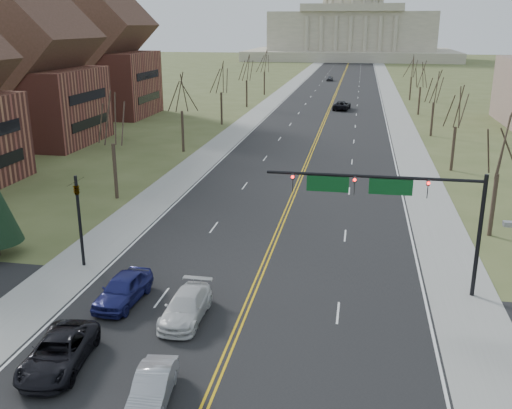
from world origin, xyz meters
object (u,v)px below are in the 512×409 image
at_px(car_sb_outer_second, 123,289).
at_px(car_far_nb, 342,105).
at_px(car_sb_inner_second, 186,307).
at_px(signal_mast, 389,195).
at_px(car_sb_outer_lead, 58,352).
at_px(car_sb_inner_lead, 153,387).
at_px(car_far_sb, 330,78).
at_px(signal_left, 79,211).

height_order(car_sb_outer_second, car_far_nb, car_sb_outer_second).
bearing_deg(car_sb_inner_second, signal_mast, 28.45).
height_order(signal_mast, car_sb_outer_lead, signal_mast).
height_order(car_sb_inner_lead, car_far_sb, same).
distance_m(signal_mast, signal_left, 19.06).
relative_size(signal_mast, signal_left, 2.02).
xyz_separation_m(car_sb_outer_lead, car_far_nb, (9.55, 85.02, 0.06)).
distance_m(signal_mast, car_sb_inner_second, 12.78).
bearing_deg(car_sb_outer_second, car_sb_inner_lead, -56.24).
bearing_deg(signal_mast, car_sb_inner_lead, -127.60).
bearing_deg(car_sb_inner_second, car_sb_inner_lead, -84.17).
height_order(signal_left, car_sb_inner_lead, signal_left).
relative_size(signal_left, car_far_nb, 1.05).
height_order(signal_left, car_far_nb, signal_left).
xyz_separation_m(signal_mast, car_sb_inner_second, (-10.34, -5.58, -5.04)).
height_order(car_sb_outer_lead, car_far_nb, car_far_nb).
height_order(car_far_nb, car_far_sb, car_far_nb).
xyz_separation_m(car_sb_inner_lead, car_sb_outer_second, (-4.70, 8.12, 0.14)).
relative_size(signal_mast, car_far_sb, 3.09).
relative_size(signal_mast, car_sb_outer_lead, 2.31).
bearing_deg(car_far_nb, car_sb_outer_lead, 91.21).
bearing_deg(car_far_sb, car_sb_outer_lead, -90.27).
relative_size(car_far_nb, car_far_sb, 1.45).
xyz_separation_m(signal_left, car_sb_outer_lead, (4.23, -10.88, -2.97)).
distance_m(car_sb_inner_lead, car_far_sb, 141.97).
xyz_separation_m(car_sb_inner_lead, car_sb_inner_second, (-0.70, 6.93, 0.04)).
bearing_deg(car_sb_inner_lead, car_sb_inner_second, 89.28).
relative_size(car_sb_inner_lead, car_far_nb, 0.71).
bearing_deg(car_sb_outer_second, car_far_sb, 92.06).
distance_m(signal_mast, car_far_nb, 74.48).
distance_m(signal_mast, car_far_sb, 129.98).
bearing_deg(car_far_sb, signal_mast, -83.91).
xyz_separation_m(car_sb_inner_lead, car_far_sb, (-0.89, 141.97, 0.00)).
bearing_deg(car_sb_outer_lead, car_sb_inner_second, 43.69).
distance_m(car_far_nb, car_far_sb, 55.57).
distance_m(car_sb_outer_lead, car_sb_outer_second, 6.50).
distance_m(car_sb_inner_second, car_far_nb, 79.89).
bearing_deg(car_far_sb, car_sb_inner_lead, -88.20).
xyz_separation_m(car_sb_inner_second, car_far_nb, (5.17, 79.72, 0.09)).
distance_m(car_sb_inner_lead, car_sb_outer_lead, 5.34).
bearing_deg(signal_mast, car_sb_outer_lead, -143.52).
height_order(signal_left, car_far_sb, signal_left).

